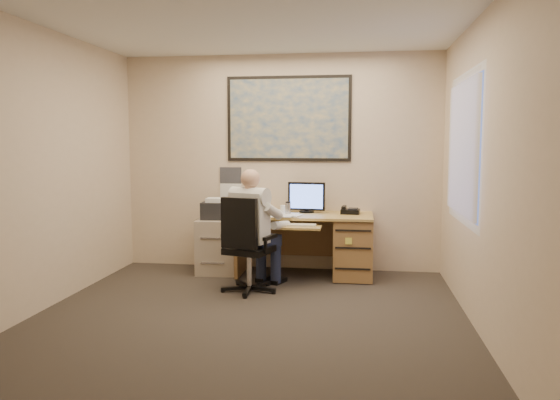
# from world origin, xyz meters

# --- Properties ---
(room_shell) EXTENTS (4.00, 4.50, 2.70)m
(room_shell) POSITION_xyz_m (0.00, 0.00, 1.35)
(room_shell) COLOR #312C26
(room_shell) RESTS_ON ground
(desk) EXTENTS (1.60, 0.97, 1.11)m
(desk) POSITION_xyz_m (0.69, 1.90, 0.44)
(desk) COLOR tan
(desk) RESTS_ON ground
(world_map) EXTENTS (1.56, 0.03, 1.06)m
(world_map) POSITION_xyz_m (0.11, 2.23, 1.90)
(world_map) COLOR #1E4C93
(world_map) RESTS_ON room_shell
(wall_calendar) EXTENTS (0.28, 0.01, 0.42)m
(wall_calendar) POSITION_xyz_m (-0.64, 2.24, 1.08)
(wall_calendar) COLOR white
(wall_calendar) RESTS_ON room_shell
(window_blinds) EXTENTS (0.06, 1.40, 1.30)m
(window_blinds) POSITION_xyz_m (1.97, 0.80, 1.55)
(window_blinds) COLOR beige
(window_blinds) RESTS_ON room_shell
(filing_cabinet) EXTENTS (0.51, 0.60, 0.93)m
(filing_cabinet) POSITION_xyz_m (-0.73, 1.91, 0.40)
(filing_cabinet) COLOR #B5A592
(filing_cabinet) RESTS_ON ground
(office_chair) EXTENTS (0.77, 0.77, 1.04)m
(office_chair) POSITION_xyz_m (-0.16, 1.05, 0.30)
(office_chair) COLOR black
(office_chair) RESTS_ON ground
(person) EXTENTS (0.82, 0.94, 1.32)m
(person) POSITION_xyz_m (-0.17, 1.13, 0.66)
(person) COLOR silver
(person) RESTS_ON office_chair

